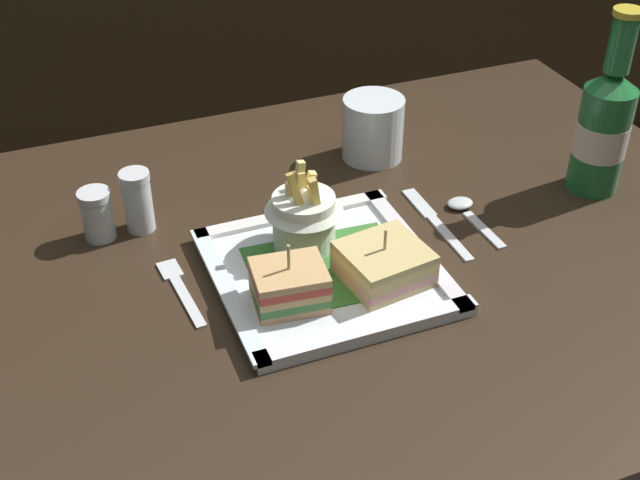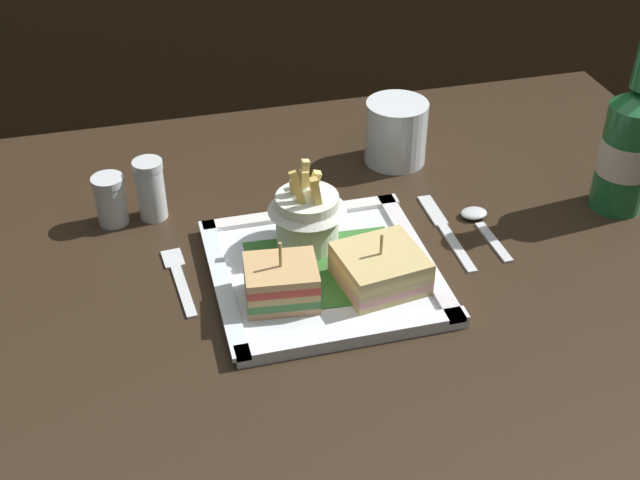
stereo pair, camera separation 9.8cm
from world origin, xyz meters
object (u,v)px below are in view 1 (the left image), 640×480
(sandwich_half_left, at_px, (289,285))
(beer_bottle, at_px, (604,126))
(spoon, at_px, (466,209))
(sandwich_half_right, at_px, (384,264))
(knife, at_px, (434,220))
(water_glass, at_px, (373,132))
(salt_shaker, at_px, (98,217))
(dining_table, at_px, (316,352))
(pepper_shaker, at_px, (138,204))
(fork, at_px, (180,288))
(square_plate, at_px, (324,272))
(fries_cup, at_px, (304,212))

(sandwich_half_left, xyz_separation_m, beer_bottle, (0.47, 0.09, 0.06))
(spoon, bearing_deg, sandwich_half_right, -149.36)
(sandwich_half_left, distance_m, knife, 0.25)
(water_glass, distance_m, salt_shaker, 0.41)
(dining_table, relative_size, water_glass, 12.89)
(sandwich_half_right, xyz_separation_m, water_glass, (0.11, 0.28, 0.01))
(salt_shaker, height_order, pepper_shaker, pepper_shaker)
(sandwich_half_right, distance_m, fork, 0.24)
(sandwich_half_left, height_order, spoon, sandwich_half_left)
(sandwich_half_right, bearing_deg, salt_shaker, 142.87)
(sandwich_half_right, height_order, beer_bottle, beer_bottle)
(sandwich_half_right, relative_size, spoon, 0.89)
(salt_shaker, bearing_deg, water_glass, 8.45)
(sandwich_half_right, height_order, fork, sandwich_half_right)
(sandwich_half_right, relative_size, water_glass, 1.14)
(square_plate, height_order, water_glass, water_glass)
(pepper_shaker, bearing_deg, fries_cup, -35.10)
(water_glass, xyz_separation_m, pepper_shaker, (-0.35, -0.06, -0.00))
(dining_table, relative_size, fries_cup, 10.46)
(salt_shaker, relative_size, pepper_shaker, 0.81)
(fries_cup, distance_m, knife, 0.19)
(beer_bottle, relative_size, salt_shaker, 3.77)
(knife, relative_size, salt_shaker, 2.57)
(fries_cup, relative_size, salt_shaker, 1.68)
(fries_cup, bearing_deg, knife, 0.19)
(water_glass, bearing_deg, fork, -149.30)
(square_plate, bearing_deg, knife, 17.57)
(water_glass, bearing_deg, sandwich_half_right, -112.02)
(water_glass, bearing_deg, salt_shaker, -171.55)
(square_plate, height_order, fries_cup, fries_cup)
(sandwich_half_right, height_order, spoon, sandwich_half_right)
(sandwich_half_right, height_order, pepper_shaker, pepper_shaker)
(dining_table, relative_size, knife, 6.83)
(square_plate, xyz_separation_m, salt_shaker, (-0.23, 0.18, 0.02))
(beer_bottle, bearing_deg, square_plate, -173.00)
(sandwich_half_left, xyz_separation_m, salt_shaker, (-0.17, 0.22, -0.00))
(sandwich_half_left, distance_m, fries_cup, 0.11)
(fries_cup, height_order, water_glass, fries_cup)
(dining_table, relative_size, spoon, 10.00)
(fork, bearing_deg, fries_cup, 5.50)
(knife, height_order, pepper_shaker, pepper_shaker)
(dining_table, height_order, fries_cup, fries_cup)
(spoon, relative_size, salt_shaker, 1.75)
(dining_table, distance_m, spoon, 0.27)
(fries_cup, xyz_separation_m, beer_bottle, (0.42, -0.00, 0.03))
(beer_bottle, xyz_separation_m, water_glass, (-0.25, 0.19, -0.05))
(knife, bearing_deg, fork, -177.31)
(fork, xyz_separation_m, knife, (0.34, 0.02, 0.00))
(spoon, relative_size, pepper_shaker, 1.42)
(square_plate, xyz_separation_m, water_glass, (0.17, 0.24, 0.03))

